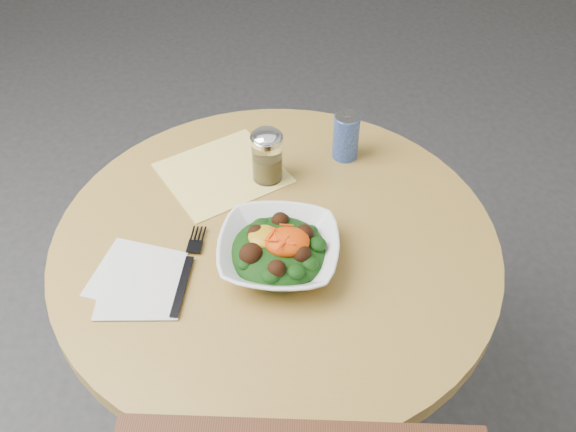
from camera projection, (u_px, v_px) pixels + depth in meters
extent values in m
plane|color=#313133|center=(279.00, 421.00, 1.82)|extent=(6.00, 6.00, 0.00)
cylinder|color=black|center=(279.00, 418.00, 1.81)|extent=(0.52, 0.52, 0.03)
cylinder|color=black|center=(278.00, 349.00, 1.57)|extent=(0.10, 0.10, 0.71)
cylinder|color=gold|center=(275.00, 245.00, 1.31)|extent=(0.90, 0.90, 0.04)
cube|color=yellow|center=(223.00, 173.00, 1.43)|extent=(0.32, 0.32, 0.00)
cube|color=silver|center=(136.00, 274.00, 1.22)|extent=(0.20, 0.20, 0.00)
cube|color=silver|center=(141.00, 287.00, 1.20)|extent=(0.17, 0.17, 0.00)
imported|color=white|center=(279.00, 252.00, 1.23)|extent=(0.27, 0.27, 0.06)
ellipsoid|color=black|center=(279.00, 252.00, 1.23)|extent=(0.19, 0.19, 0.07)
ellipsoid|color=#C29213|center=(264.00, 236.00, 1.22)|extent=(0.06, 0.06, 0.02)
ellipsoid|color=#DD3E04|center=(287.00, 242.00, 1.20)|extent=(0.09, 0.07, 0.04)
cube|color=black|center=(182.00, 286.00, 1.19)|extent=(0.04, 0.15, 0.00)
cube|color=black|center=(196.00, 241.00, 1.28)|extent=(0.04, 0.08, 0.00)
cylinder|color=silver|center=(267.00, 159.00, 1.39)|extent=(0.07, 0.07, 0.10)
cylinder|color=#A58E4D|center=(267.00, 167.00, 1.40)|extent=(0.06, 0.06, 0.06)
cylinder|color=white|center=(267.00, 139.00, 1.35)|extent=(0.07, 0.07, 0.01)
ellipsoid|color=white|center=(266.00, 137.00, 1.34)|extent=(0.07, 0.07, 0.03)
cylinder|color=navy|center=(346.00, 137.00, 1.44)|extent=(0.06, 0.06, 0.11)
cylinder|color=#B1B2B9|center=(348.00, 116.00, 1.40)|extent=(0.06, 0.06, 0.00)
cube|color=#B1B2B9|center=(347.00, 114.00, 1.41)|extent=(0.01, 0.02, 0.00)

